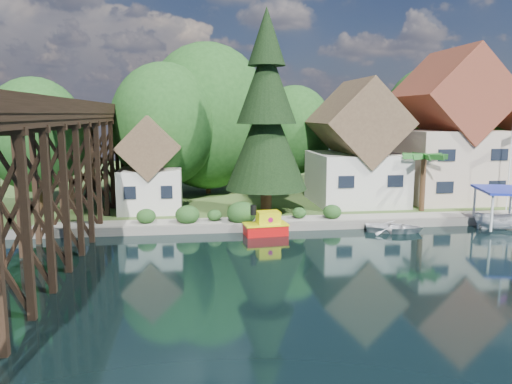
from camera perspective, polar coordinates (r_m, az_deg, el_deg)
ground at (r=29.41m, az=8.01°, el=-7.92°), size 140.00×140.00×0.00m
bank at (r=62.13m, az=-0.27°, el=1.31°), size 140.00×52.00×0.50m
seawall at (r=37.87m, az=10.67°, el=-3.69°), size 60.00×0.40×0.62m
promenade at (r=39.67m, az=12.86°, el=-2.86°), size 50.00×2.60×0.06m
trestle_bridge at (r=33.51m, az=-21.88°, el=2.93°), size 4.12×44.18×9.30m
house_left at (r=45.64m, az=11.35°, el=4.56°), size 7.64×8.64×11.02m
house_center at (r=49.63m, az=21.16°, el=5.95°), size 8.65×9.18×13.89m
shed at (r=42.01m, az=-11.97°, el=2.37°), size 5.09×5.40×7.85m
bg_trees at (r=49.14m, az=2.74°, el=7.53°), size 49.90×13.30×10.57m
shrubs at (r=37.21m, az=-2.60°, el=-2.31°), size 15.76×2.47×1.70m
conifer at (r=39.85m, az=1.20°, el=8.64°), size 6.56×6.56×16.16m
palm_tree at (r=43.17m, az=18.66°, el=3.70°), size 4.64×4.64×5.03m
flagpole at (r=45.99m, az=27.16°, el=3.53°), size 1.05×0.52×7.24m
tugboat at (r=35.33m, az=1.16°, el=-3.85°), size 3.22×2.00×2.22m
boat_white_a at (r=37.54m, az=15.53°, el=-3.79°), size 4.79×4.02×0.85m
boat_canopy at (r=40.98m, az=26.23°, el=-2.08°), size 4.37×5.42×3.05m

